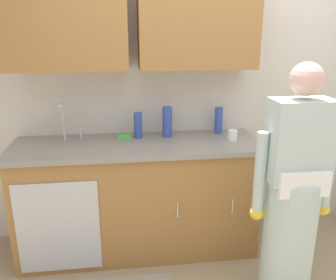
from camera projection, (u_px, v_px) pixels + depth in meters
kitchen_wall_with_uppers at (183, 70)px, 2.96m from camera, size 4.80×0.44×2.70m
counter_cabinet at (138, 199)px, 2.94m from camera, size 1.90×0.62×0.90m
countertop at (137, 145)px, 2.80m from camera, size 1.96×0.66×0.04m
sink at (68, 147)px, 2.74m from camera, size 0.50×0.36×0.35m
person_at_sink at (292, 206)px, 2.31m from camera, size 0.55×0.34×1.62m
bottle_water_tall at (167, 122)px, 2.93m from camera, size 0.08×0.08×0.25m
bottle_dish_liquid at (219, 120)px, 3.03m from camera, size 0.07×0.07×0.22m
bottle_soap at (138, 125)px, 2.90m from camera, size 0.07×0.07×0.21m
cup_by_sink at (233, 135)px, 2.86m from camera, size 0.08×0.08×0.08m
sponge at (124, 137)px, 2.90m from camera, size 0.11×0.07×0.03m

